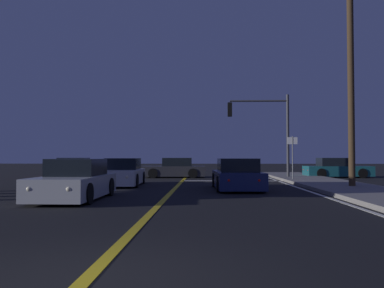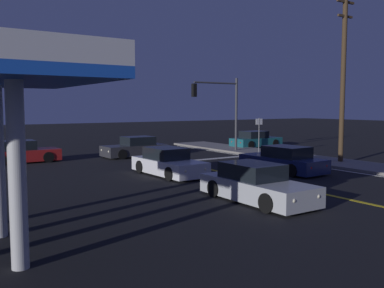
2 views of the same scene
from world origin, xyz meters
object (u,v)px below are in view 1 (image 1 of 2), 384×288
at_px(car_following_oncoming_white, 123,174).
at_px(car_parked_curb_red, 76,168).
at_px(car_mid_block_charcoal, 174,169).
at_px(car_far_approaching_navy, 237,176).
at_px(traffic_signal_near_right, 265,122).
at_px(car_distant_tail_teal, 337,169).
at_px(street_sign_corner, 293,151).
at_px(car_side_waiting_silver, 75,182).
at_px(utility_pole_right, 351,72).

relative_size(car_following_oncoming_white, car_parked_curb_red, 1.05).
xyz_separation_m(car_mid_block_charcoal, car_parked_curb_red, (-7.08, 0.93, -0.00)).
xyz_separation_m(car_far_approaching_navy, traffic_signal_near_right, (2.46, 8.61, 3.04)).
distance_m(car_distant_tail_teal, traffic_signal_near_right, 6.28).
relative_size(car_mid_block_charcoal, traffic_signal_near_right, 0.80).
bearing_deg(street_sign_corner, car_mid_block_charcoal, 148.40).
xyz_separation_m(car_parked_curb_red, car_far_approaching_navy, (10.57, -11.10, 0.00)).
bearing_deg(street_sign_corner, car_far_approaching_navy, -121.87).
xyz_separation_m(car_far_approaching_navy, car_distant_tail_teal, (7.60, 10.56, -0.00)).
bearing_deg(car_side_waiting_silver, street_sign_corner, -132.95).
height_order(car_distant_tail_teal, traffic_signal_near_right, traffic_signal_near_right).
distance_m(car_following_oncoming_white, car_far_approaching_navy, 5.95).
bearing_deg(car_far_approaching_navy, car_parked_curb_red, 131.10).
relative_size(car_far_approaching_navy, car_distant_tail_teal, 1.05).
distance_m(car_following_oncoming_white, traffic_signal_near_right, 10.51).
xyz_separation_m(car_distant_tail_teal, street_sign_corner, (-3.99, -4.76, 1.15)).
relative_size(car_distant_tail_teal, traffic_signal_near_right, 0.82).
relative_size(utility_pole_right, street_sign_corner, 3.82).
distance_m(traffic_signal_near_right, utility_pole_right, 8.81).
bearing_deg(car_far_approaching_navy, utility_pole_right, 1.01).
bearing_deg(street_sign_corner, car_side_waiting_silver, -132.80).
relative_size(car_side_waiting_silver, street_sign_corner, 1.77).
distance_m(car_parked_curb_red, traffic_signal_near_right, 13.61).
xyz_separation_m(car_following_oncoming_white, utility_pole_right, (10.46, -2.09, 4.54)).
bearing_deg(utility_pole_right, car_following_oncoming_white, 168.72).
bearing_deg(car_parked_curb_red, car_mid_block_charcoal, 81.55).
height_order(car_following_oncoming_white, car_far_approaching_navy, same).
height_order(car_following_oncoming_white, street_sign_corner, street_sign_corner).
xyz_separation_m(traffic_signal_near_right, street_sign_corner, (1.15, -2.80, -1.89)).
bearing_deg(car_far_approaching_navy, traffic_signal_near_right, 71.54).
bearing_deg(car_following_oncoming_white, car_far_approaching_navy, 153.84).
xyz_separation_m(car_mid_block_charcoal, car_distant_tail_teal, (11.09, 0.39, -0.00)).
bearing_deg(car_distant_tail_teal, car_parked_curb_red, -93.18).
xyz_separation_m(car_following_oncoming_white, car_far_approaching_navy, (5.45, -2.39, 0.00)).
bearing_deg(car_mid_block_charcoal, car_following_oncoming_white, 164.28).
bearing_deg(traffic_signal_near_right, car_mid_block_charcoal, -14.74).
bearing_deg(car_mid_block_charcoal, car_distant_tail_teal, -89.55).
relative_size(car_parked_curb_red, street_sign_corner, 1.67).
distance_m(car_far_approaching_navy, traffic_signal_near_right, 9.45).
height_order(car_following_oncoming_white, car_distant_tail_teal, same).
distance_m(car_parked_curb_red, car_distant_tail_teal, 18.17).
distance_m(car_following_oncoming_white, car_distant_tail_teal, 15.40).
bearing_deg(car_far_approaching_navy, car_following_oncoming_white, 153.82).
height_order(car_side_waiting_silver, street_sign_corner, street_sign_corner).
bearing_deg(car_mid_block_charcoal, traffic_signal_near_right, -106.31).
bearing_deg(utility_pole_right, car_mid_block_charcoal, 130.74).
bearing_deg(car_mid_block_charcoal, car_far_approaching_navy, -162.65).
height_order(car_following_oncoming_white, traffic_signal_near_right, traffic_signal_near_right).
relative_size(traffic_signal_near_right, street_sign_corner, 2.09).
bearing_deg(car_side_waiting_silver, car_following_oncoming_white, -92.21).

